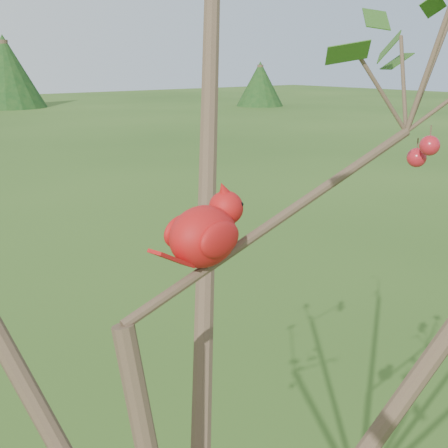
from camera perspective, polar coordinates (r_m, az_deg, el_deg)
name	(u,v)px	position (r m, az deg, el deg)	size (l,w,h in m)	color
crabapple_tree	(213,224)	(0.84, -1.01, 0.03)	(2.35, 2.05, 2.95)	#433124
cardinal	(206,232)	(0.98, -1.63, -0.76)	(0.20, 0.12, 0.14)	red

